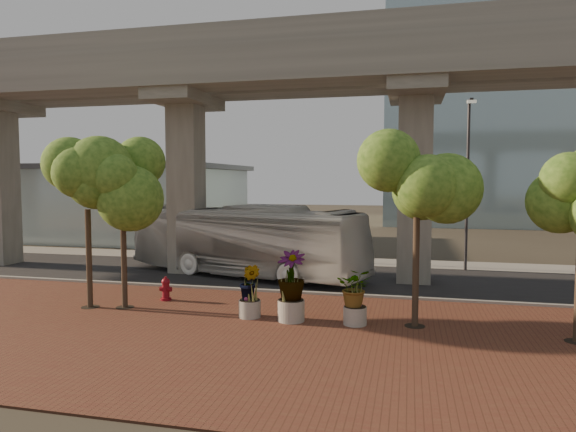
# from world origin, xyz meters

# --- Properties ---
(ground) EXTENTS (160.00, 160.00, 0.00)m
(ground) POSITION_xyz_m (0.00, 0.00, 0.00)
(ground) COLOR #342F26
(ground) RESTS_ON ground
(brick_plaza) EXTENTS (70.00, 13.00, 0.06)m
(brick_plaza) POSITION_xyz_m (0.00, -8.00, 0.03)
(brick_plaza) COLOR brown
(brick_plaza) RESTS_ON ground
(asphalt_road) EXTENTS (90.00, 8.00, 0.04)m
(asphalt_road) POSITION_xyz_m (0.00, 2.00, 0.02)
(asphalt_road) COLOR black
(asphalt_road) RESTS_ON ground
(curb_strip) EXTENTS (70.00, 0.25, 0.16)m
(curb_strip) POSITION_xyz_m (0.00, -2.00, 0.08)
(curb_strip) COLOR gray
(curb_strip) RESTS_ON ground
(far_sidewalk) EXTENTS (90.00, 3.00, 0.06)m
(far_sidewalk) POSITION_xyz_m (0.00, 7.50, 0.03)
(far_sidewalk) COLOR gray
(far_sidewalk) RESTS_ON ground
(transit_viaduct) EXTENTS (72.00, 5.60, 12.40)m
(transit_viaduct) POSITION_xyz_m (0.00, 2.00, 7.29)
(transit_viaduct) COLOR gray
(transit_viaduct) RESTS_ON ground
(station_pavilion) EXTENTS (23.00, 13.00, 6.30)m
(station_pavilion) POSITION_xyz_m (-20.00, 16.00, 3.22)
(station_pavilion) COLOR silver
(station_pavilion) RESTS_ON ground
(transit_bus) EXTENTS (13.59, 7.02, 3.70)m
(transit_bus) POSITION_xyz_m (-2.59, 1.66, 1.85)
(transit_bus) COLOR silver
(transit_bus) RESTS_ON ground
(fire_hydrant) EXTENTS (0.49, 0.44, 0.98)m
(fire_hydrant) POSITION_xyz_m (-4.00, -4.53, 0.53)
(fire_hydrant) COLOR maroon
(fire_hydrant) RESTS_ON ground
(planter_front) EXTENTS (1.78, 1.78, 1.96)m
(planter_front) POSITION_xyz_m (4.00, -6.33, 1.25)
(planter_front) COLOR #9E998E
(planter_front) RESTS_ON ground
(planter_right) EXTENTS (2.34, 2.34, 2.49)m
(planter_right) POSITION_xyz_m (1.75, -6.38, 1.57)
(planter_right) COLOR #ADA79D
(planter_right) RESTS_ON ground
(planter_left) EXTENTS (1.78, 1.78, 1.95)m
(planter_left) POSITION_xyz_m (0.18, -6.25, 1.25)
(planter_left) COLOR gray
(planter_left) RESTS_ON ground
(street_tree_far_west) EXTENTS (4.02, 4.02, 6.85)m
(street_tree_far_west) POSITION_xyz_m (-6.35, -6.29, 5.06)
(street_tree_far_west) COLOR #463528
(street_tree_far_west) RESTS_ON ground
(street_tree_near_west) EXTENTS (3.82, 3.82, 6.55)m
(street_tree_near_west) POSITION_xyz_m (-5.01, -6.00, 4.85)
(street_tree_near_west) COLOR #463528
(street_tree_near_west) RESTS_ON ground
(street_tree_near_east) EXTENTS (3.56, 3.56, 6.67)m
(street_tree_near_east) POSITION_xyz_m (6.01, -6.05, 5.08)
(street_tree_near_east) COLOR #463528
(street_tree_near_east) RESTS_ON ground
(streetlamp_west) EXTENTS (0.41, 1.21, 8.33)m
(streetlamp_west) POSITION_xyz_m (-7.93, 7.05, 4.86)
(streetlamp_west) COLOR #2D2E32
(streetlamp_west) RESTS_ON ground
(streetlamp_east) EXTENTS (0.46, 1.35, 9.28)m
(streetlamp_east) POSITION_xyz_m (8.84, 5.85, 5.41)
(streetlamp_east) COLOR #302F35
(streetlamp_east) RESTS_ON ground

